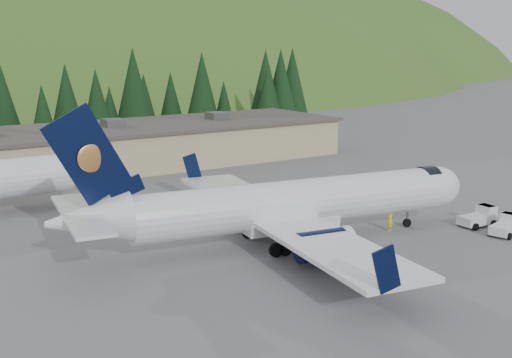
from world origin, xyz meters
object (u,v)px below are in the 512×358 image
object	(u,v)px
baggage_tug_b	(480,217)
airliner	(288,205)
ramp_worker	(390,220)
baggage_tug_a	(506,226)
terminal_building	(75,150)

from	to	relation	value
baggage_tug_b	airliner	bearing A→B (deg)	168.13
airliner	ramp_worker	bearing A→B (deg)	-2.64
baggage_tug_a	airliner	bearing A→B (deg)	141.01
baggage_tug_b	ramp_worker	distance (m)	8.13
airliner	ramp_worker	size ratio (longest dim) A/B	18.28
baggage_tug_b	terminal_building	world-z (taller)	terminal_building
baggage_tug_a	baggage_tug_b	bearing A→B (deg)	70.34
airliner	terminal_building	distance (m)	38.05
terminal_building	ramp_worker	distance (m)	41.96
ramp_worker	baggage_tug_a	bearing A→B (deg)	114.07
baggage_tug_b	ramp_worker	size ratio (longest dim) A/B	1.77
terminal_building	ramp_worker	world-z (taller)	terminal_building
airliner	baggage_tug_b	size ratio (longest dim) A/B	10.31
baggage_tug_b	terminal_building	bearing A→B (deg)	120.83
airliner	ramp_worker	distance (m)	9.56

